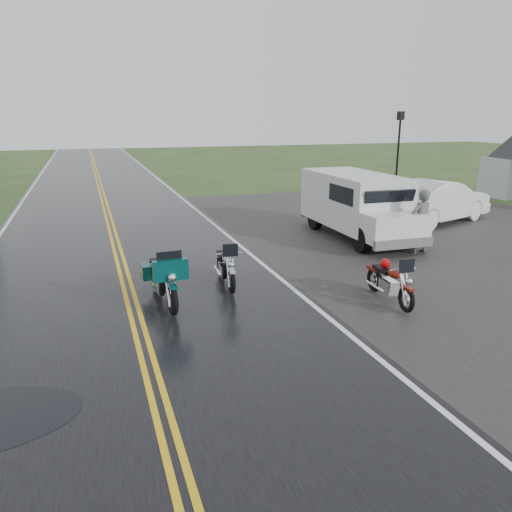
{
  "coord_description": "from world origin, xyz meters",
  "views": [
    {
      "loc": [
        -0.73,
        -8.41,
        4.1
      ],
      "look_at": [
        2.8,
        2.0,
        1.0
      ],
      "focal_mm": 35.0,
      "sensor_mm": 36.0,
      "label": 1
    }
  ],
  "objects": [
    {
      "name": "motorcycle_silver",
      "position": [
        2.28,
        2.27,
        0.58
      ],
      "size": [
        0.89,
        2.03,
        1.17
      ],
      "primitive_type": null,
      "rotation": [
        0.0,
        0.0,
        -0.09
      ],
      "color": "#A0A4A8",
      "rests_on": "ground"
    },
    {
      "name": "motorcycle_red",
      "position": [
        5.48,
        -0.04,
        0.57
      ],
      "size": [
        0.82,
        1.96,
        1.14
      ],
      "primitive_type": null,
      "rotation": [
        0.0,
        0.0,
        -0.06
      ],
      "color": "#60130B",
      "rests_on": "ground"
    },
    {
      "name": "van_white",
      "position": [
        7.14,
        4.63,
        1.12
      ],
      "size": [
        2.21,
        5.71,
        2.23
      ],
      "primitive_type": null,
      "rotation": [
        0.0,
        0.0,
        -0.01
      ],
      "color": "silver",
      "rests_on": "ground"
    },
    {
      "name": "visitor_center",
      "position": [
        20.0,
        12.0,
        2.4
      ],
      "size": [
        16.0,
        10.0,
        4.8
      ],
      "primitive_type": null,
      "color": "#A8AAAD",
      "rests_on": "ground"
    },
    {
      "name": "sedan_white",
      "position": [
        12.25,
        7.71,
        0.83
      ],
      "size": [
        5.36,
        3.31,
        1.67
      ],
      "primitive_type": "imported",
      "rotation": [
        0.0,
        0.0,
        1.9
      ],
      "color": "silver",
      "rests_on": "ground"
    },
    {
      "name": "parking_pad",
      "position": [
        11.0,
        5.0,
        0.01
      ],
      "size": [
        14.0,
        24.0,
        0.03
      ],
      "primitive_type": "cube",
      "color": "black",
      "rests_on": "ground"
    },
    {
      "name": "ground",
      "position": [
        0.0,
        0.0,
        0.0
      ],
      "size": [
        120.0,
        120.0,
        0.0
      ],
      "primitive_type": "plane",
      "color": "#2D471E",
      "rests_on": "ground"
    },
    {
      "name": "road",
      "position": [
        0.0,
        10.0,
        0.02
      ],
      "size": [
        8.0,
        100.0,
        0.04
      ],
      "primitive_type": "cube",
      "color": "black",
      "rests_on": "ground"
    },
    {
      "name": "motorcycle_teal",
      "position": [
        0.75,
        1.4,
        0.68
      ],
      "size": [
        0.98,
        2.36,
        1.37
      ],
      "primitive_type": null,
      "rotation": [
        0.0,
        0.0,
        0.06
      ],
      "color": "#053C3B",
      "rests_on": "ground"
    },
    {
      "name": "person_at_van",
      "position": [
        8.76,
        4.02,
        0.98
      ],
      "size": [
        0.77,
        0.56,
        1.95
      ],
      "primitive_type": "imported",
      "rotation": [
        0.0,
        0.0,
        3.27
      ],
      "color": "#4C4D51",
      "rests_on": "ground"
    },
    {
      "name": "lamp_post_far_right",
      "position": [
        14.05,
        13.19,
        2.18
      ],
      "size": [
        0.37,
        0.37,
        4.36
      ],
      "primitive_type": null,
      "color": "black",
      "rests_on": "ground"
    }
  ]
}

